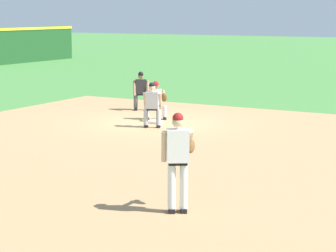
% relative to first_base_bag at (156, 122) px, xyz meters
% --- Properties ---
extents(ground_plane, '(160.00, 160.00, 0.00)m').
position_rel_first_base_bag_xyz_m(ground_plane, '(0.00, 0.00, -0.04)').
color(ground_plane, '#47843D').
extents(infield_dirt_patch, '(18.00, 18.00, 0.01)m').
position_rel_first_base_bag_xyz_m(infield_dirt_patch, '(-4.17, -2.66, -0.04)').
color(infield_dirt_patch, tan).
rests_on(infield_dirt_patch, ground).
extents(first_base_bag, '(0.38, 0.38, 0.09)m').
position_rel_first_base_bag_xyz_m(first_base_bag, '(0.00, 0.00, 0.00)').
color(first_base_bag, white).
rests_on(first_base_bag, ground).
extents(baseball, '(0.07, 0.07, 0.07)m').
position_rel_first_base_bag_xyz_m(baseball, '(-2.41, -1.97, -0.01)').
color(baseball, white).
rests_on(baseball, ground).
extents(pitcher, '(0.84, 0.57, 1.86)m').
position_rel_first_base_bag_xyz_m(pitcher, '(-8.30, -5.31, 1.01)').
color(pitcher, black).
rests_on(pitcher, ground).
extents(first_baseman, '(0.81, 1.04, 1.34)m').
position_rel_first_base_bag_xyz_m(first_baseman, '(0.64, 0.33, 0.69)').
color(first_baseman, black).
rests_on(first_baseman, ground).
extents(baserunner, '(0.59, 0.67, 1.46)m').
position_rel_first_base_bag_xyz_m(baserunner, '(-0.77, -0.32, 0.75)').
color(baserunner, black).
rests_on(baserunner, ground).
extents(umpire, '(0.64, 0.68, 1.46)m').
position_rel_first_base_bag_xyz_m(umpire, '(2.30, 1.97, 0.75)').
color(umpire, black).
rests_on(umpire, ground).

